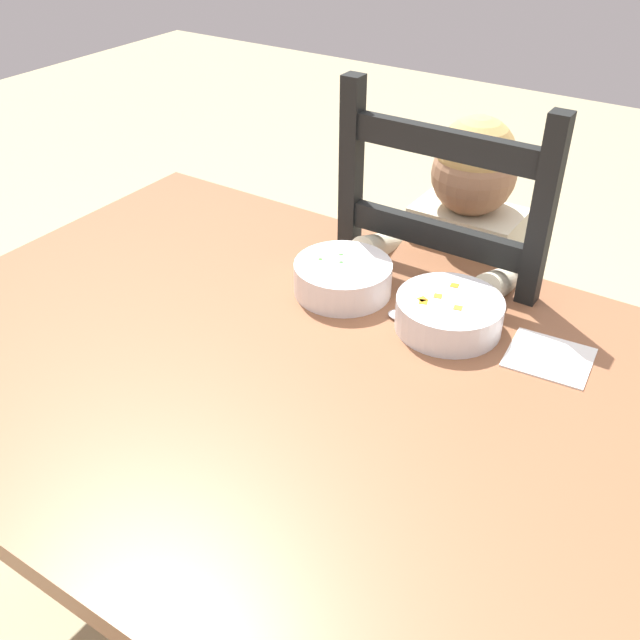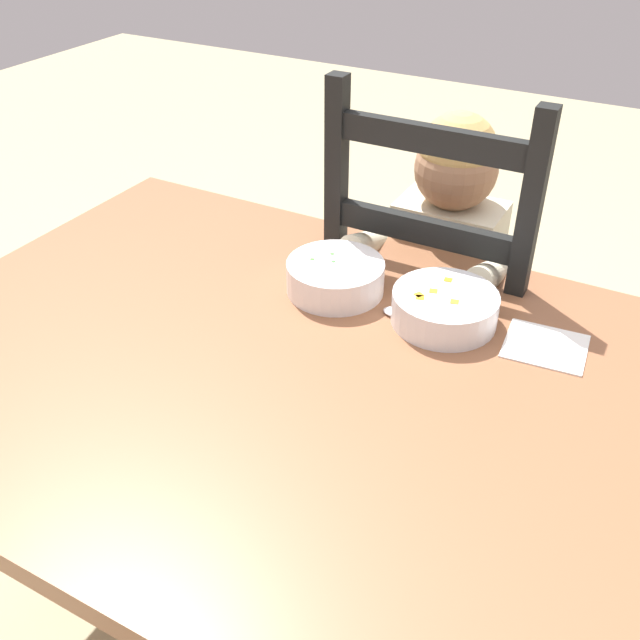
% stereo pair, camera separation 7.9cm
% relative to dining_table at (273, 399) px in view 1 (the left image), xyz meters
% --- Properties ---
extents(ground_plane, '(8.00, 8.00, 0.00)m').
position_rel_dining_table_xyz_m(ground_plane, '(0.00, 0.00, -0.61)').
color(ground_plane, tan).
extents(dining_table, '(1.31, 0.97, 0.71)m').
position_rel_dining_table_xyz_m(dining_table, '(0.00, 0.00, 0.00)').
color(dining_table, brown).
rests_on(dining_table, ground).
extents(dining_chair, '(0.42, 0.42, 1.06)m').
position_rel_dining_table_xyz_m(dining_chair, '(0.10, 0.53, -0.13)').
color(dining_chair, black).
rests_on(dining_chair, ground).
extents(child_figure, '(0.32, 0.31, 0.97)m').
position_rel_dining_table_xyz_m(child_figure, '(0.10, 0.53, 0.03)').
color(child_figure, beige).
rests_on(child_figure, ground).
extents(bowl_of_peas, '(0.18, 0.18, 0.06)m').
position_rel_dining_table_xyz_m(bowl_of_peas, '(-0.01, 0.23, 0.12)').
color(bowl_of_peas, white).
rests_on(bowl_of_peas, dining_table).
extents(bowl_of_carrots, '(0.18, 0.18, 0.06)m').
position_rel_dining_table_xyz_m(bowl_of_carrots, '(0.21, 0.23, 0.12)').
color(bowl_of_carrots, white).
rests_on(bowl_of_carrots, dining_table).
extents(spoon, '(0.14, 0.03, 0.01)m').
position_rel_dining_table_xyz_m(spoon, '(0.14, 0.21, 0.10)').
color(spoon, silver).
rests_on(spoon, dining_table).
extents(paper_napkin, '(0.14, 0.13, 0.00)m').
position_rel_dining_table_xyz_m(paper_napkin, '(0.38, 0.24, 0.09)').
color(paper_napkin, white).
rests_on(paper_napkin, dining_table).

